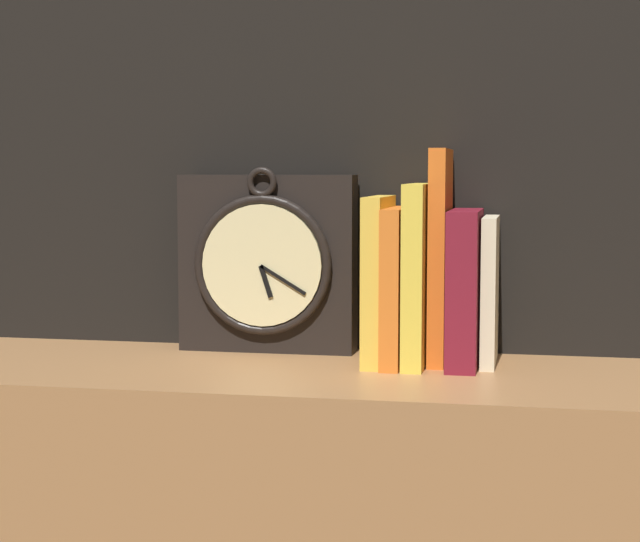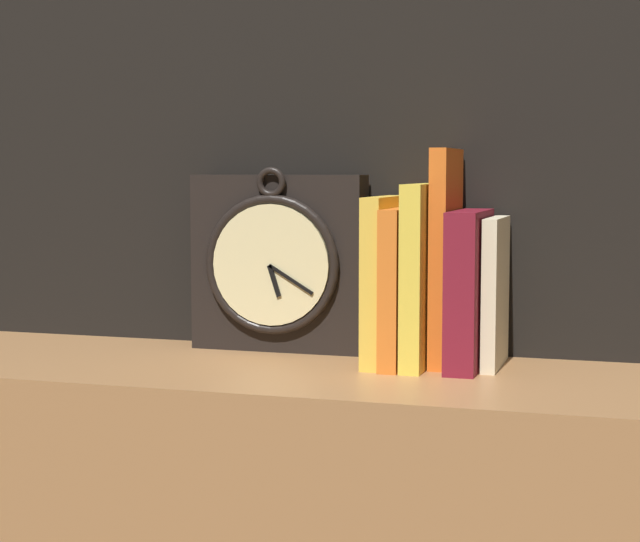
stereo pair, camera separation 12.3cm
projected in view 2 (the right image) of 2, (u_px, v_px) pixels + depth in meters
clock at (278, 263)px, 1.37m from camera, size 0.23×0.06×0.24m
book_slot0_yellow at (383, 280)px, 1.28m from camera, size 0.02×0.14×0.20m
book_slot1_orange at (401, 286)px, 1.28m from camera, size 0.02×0.15×0.19m
book_slot2_yellow at (423, 275)px, 1.27m from camera, size 0.02×0.15×0.22m
book_slot3_orange at (446, 257)px, 1.27m from camera, size 0.02×0.12×0.26m
book_slot4_maroon at (469, 289)px, 1.25m from camera, size 0.04×0.15×0.18m
book_slot5_cream at (496, 292)px, 1.26m from camera, size 0.02×0.12×0.18m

